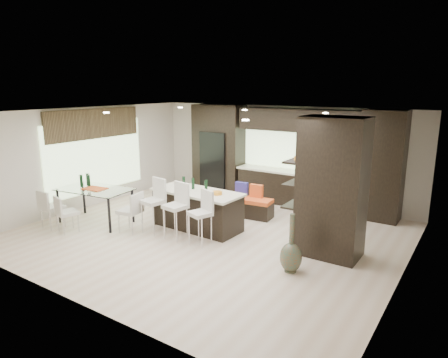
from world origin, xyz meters
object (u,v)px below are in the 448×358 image
Objects in this scene: floor_vase at (291,243)px; stool_mid at (176,216)px; kitchen_island at (197,210)px; bench at (248,207)px; chair_far at (52,210)px; chair_near at (68,215)px; stool_left at (153,211)px; chair_end at (130,214)px; stool_right at (200,223)px; dining_table at (96,206)px.

stool_mid is at bearing 177.78° from floor_vase.
kitchen_island is 1.98× the size of floor_vase.
stool_mid is at bearing -110.32° from bench.
chair_near is at bearing 4.08° from chair_far.
bench is at bearing 70.93° from stool_left.
stool_left is at bearing 28.46° from chair_far.
chair_far reaches higher than bench.
chair_end is (-1.11, -1.05, -0.02)m from kitchen_island.
floor_vase reaches higher than chair_near.
bench is at bearing 112.01° from stool_right.
kitchen_island is 2.90m from floor_vase.
stool_right reaches higher than kitchen_island.
chair_near is at bearing -137.28° from stool_left.
stool_mid reaches higher than bench.
bench is (1.20, 2.16, -0.26)m from stool_left.
dining_table is 0.78m from chair_near.
floor_vase is at bearing 25.19° from chair_near.
chair_end is at bearing -130.36° from bench.
bench is at bearing -43.50° from chair_end.
floor_vase is (2.76, -0.88, 0.10)m from kitchen_island.
kitchen_island is 1.02m from stool_left.
kitchen_island is 2.93m from chair_near.
dining_table is 2.07× the size of chair_far.
dining_table is (-2.95, -0.29, -0.04)m from stool_right.
chair_end is (-3.87, -0.17, -0.11)m from floor_vase.
chair_end reaches higher than chair_near.
stool_mid is at bearing -0.77° from dining_table.
stool_left is 1.01× the size of stool_mid.
stool_left is 0.57× the size of dining_table.
dining_table is at bearing -160.63° from stool_left.
floor_vase reaches higher than dining_table.
chair_near is at bearing -169.38° from floor_vase.
bench is 1.50× the size of chair_far.
bench is 1.61× the size of chair_near.
stool_left reaches higher than chair_far.
dining_table reaches higher than chair_near.
chair_end is (-1.76, -0.29, -0.04)m from stool_right.
chair_far is at bearing -131.87° from dining_table.
stool_mid is 3.03m from chair_far.
chair_end is at bearing -151.71° from stool_right.
stool_left reaches higher than dining_table.
stool_right is 0.53× the size of dining_table.
chair_far is 0.98× the size of chair_end.
kitchen_island is 1.53m from chair_end.
floor_vase reaches higher than kitchen_island.
stool_right is (0.66, 0.01, -0.03)m from stool_mid.
dining_table is (-2.84, -2.43, 0.18)m from bench.
floor_vase reaches higher than chair_far.
stool_mid reaches higher than chair_end.
stool_left is 0.53m from chair_end.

